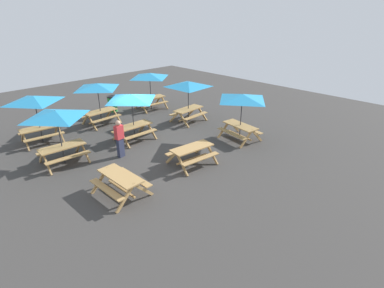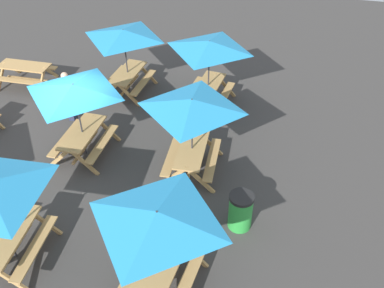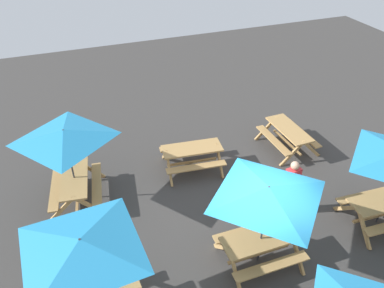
{
  "view_description": "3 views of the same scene",
  "coord_description": "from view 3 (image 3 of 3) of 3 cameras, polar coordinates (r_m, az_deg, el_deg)",
  "views": [
    {
      "loc": [
        7.68,
        11.47,
        5.91
      ],
      "look_at": [
        -0.08,
        3.56,
        0.9
      ],
      "focal_mm": 28.0,
      "sensor_mm": 36.0,
      "label": 1
    },
    {
      "loc": [
        -8.35,
        -5.56,
        7.93
      ],
      "look_at": [
        0.22,
        -3.4,
        0.9
      ],
      "focal_mm": 40.0,
      "sensor_mm": 36.0,
      "label": 2
    },
    {
      "loc": [
        -3.25,
        -5.0,
        7.33
      ],
      "look_at": [
        -0.08,
        3.56,
        0.9
      ],
      "focal_mm": 35.0,
      "sensor_mm": 36.0,
      "label": 3
    }
  ],
  "objects": [
    {
      "name": "picnic_table_6",
      "position": [
        7.13,
        -16.35,
        -15.37
      ],
      "size": [
        2.82,
        2.82,
        2.34
      ],
      "rotation": [
        0.0,
        0.0,
        0.07
      ],
      "color": "tan",
      "rests_on": "ground"
    },
    {
      "name": "picnic_table_8",
      "position": [
        9.94,
        -18.74,
        0.57
      ],
      "size": [
        2.25,
        2.25,
        2.34
      ],
      "rotation": [
        0.0,
        0.0,
        1.43
      ],
      "color": "tan",
      "rests_on": "ground"
    },
    {
      "name": "picnic_table_3",
      "position": [
        12.64,
        14.48,
        1.54
      ],
      "size": [
        1.58,
        1.84,
        0.81
      ],
      "rotation": [
        0.0,
        0.0,
        1.6
      ],
      "color": "tan",
      "rests_on": "ground"
    },
    {
      "name": "picnic_table_0",
      "position": [
        11.37,
        -0.0,
        -1.39
      ],
      "size": [
        1.94,
        1.7,
        0.81
      ],
      "rotation": [
        0.0,
        0.0,
        -0.11
      ],
      "color": "tan",
      "rests_on": "ground"
    },
    {
      "name": "person_standing",
      "position": [
        10.04,
        14.84,
        -6.22
      ],
      "size": [
        0.39,
        0.27,
        1.67
      ],
      "rotation": [
        0.0,
        0.0,
        0.15
      ],
      "color": "#2D334C",
      "rests_on": "ground"
    },
    {
      "name": "ground_plane",
      "position": [
        9.45,
        8.3,
        -16.23
      ],
      "size": [
        30.22,
        30.22,
        0.0
      ],
      "primitive_type": "plane",
      "color": "#3D3A38",
      "rests_on": "ground"
    },
    {
      "name": "picnic_table_4",
      "position": [
        7.93,
        11.41,
        -8.08
      ],
      "size": [
        2.01,
        2.01,
        2.34
      ],
      "rotation": [
        0.0,
        0.0,
        -0.01
      ],
      "color": "tan",
      "rests_on": "ground"
    }
  ]
}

